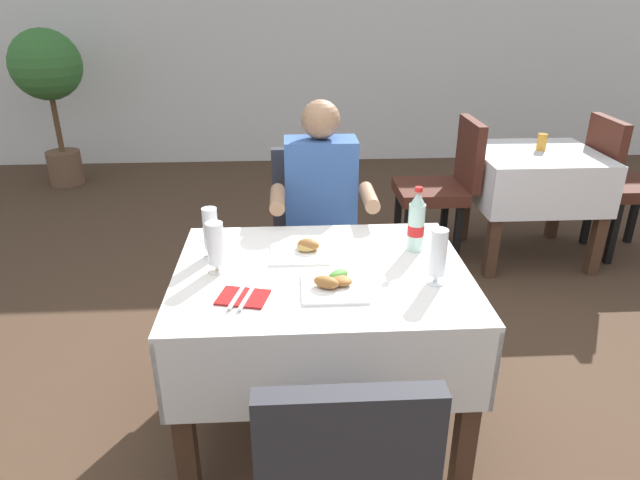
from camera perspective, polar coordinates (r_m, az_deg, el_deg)
The scene contains 18 objects.
ground_plane at distance 2.52m, azimuth 0.65°, elevation -19.63°, with size 11.00×11.00×0.00m, color #473323.
back_wall at distance 6.14m, azimuth -2.21°, elevation 21.07°, with size 11.00×0.12×2.84m, color white.
main_dining_table at distance 2.26m, azimuth 0.15°, elevation -6.91°, with size 1.13×0.88×0.75m.
chair_far_diner_seat at distance 3.01m, azimuth -0.80°, elevation 0.85°, with size 0.44×0.50×0.97m.
chair_near_camera_side at distance 1.62m, azimuth 2.06°, elevation -23.02°, with size 0.44×0.50×0.97m.
seated_diner_far at distance 2.85m, azimuth 0.13°, elevation 2.91°, with size 0.50×0.46×1.26m.
plate_near_camera at distance 2.03m, azimuth 1.45°, elevation -4.45°, with size 0.24×0.24×0.06m.
plate_far_diner at distance 2.30m, azimuth -1.69°, elevation -0.89°, with size 0.24×0.24×0.06m.
beer_glass_left at distance 2.07m, azimuth 11.83°, elevation -1.65°, with size 0.07×0.07×0.21m.
beer_glass_middle at distance 2.15m, azimuth -10.50°, elevation -0.73°, with size 0.07×0.07×0.20m.
beer_glass_right at distance 2.28m, azimuth -10.99°, elevation 0.79°, with size 0.07×0.07×0.21m.
cola_bottle_primary at distance 2.32m, azimuth 9.72°, elevation 1.71°, with size 0.07×0.07×0.27m.
napkin_cutlery_set at distance 1.99m, azimuth -7.81°, elevation -5.74°, with size 0.20×0.20×0.01m.
background_dining_table at distance 4.10m, azimuth 20.76°, elevation 5.61°, with size 0.81×0.74×0.75m.
background_chair_left at distance 3.89m, azimuth 12.40°, elevation 5.74°, with size 0.50×0.44×0.97m.
background_chair_right at distance 4.38m, azimuth 28.19°, elevation 5.47°, with size 0.50×0.44×0.97m.
background_table_tumbler at distance 4.08m, azimuth 21.54°, elevation 9.21°, with size 0.06×0.06×0.11m, color #C68928.
potted_plant_corner at distance 5.85m, azimuth -25.82°, elevation 14.63°, with size 0.63×0.63×1.43m.
Camera 1 is at (-0.13, -1.82, 1.74)m, focal length 31.62 mm.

